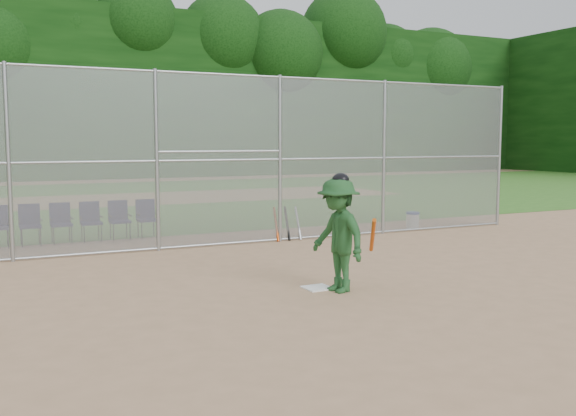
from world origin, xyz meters
name	(u,v)px	position (x,y,z in m)	size (l,w,h in m)	color
ground	(353,287)	(0.00, 0.00, 0.00)	(100.00, 100.00, 0.00)	tan
grass_strip	(126,199)	(0.00, 18.00, 0.01)	(100.00, 100.00, 0.00)	#356D20
dirt_patch_far	(126,199)	(0.00, 18.00, 0.01)	(24.00, 24.00, 0.00)	tan
backstop_fence	(241,157)	(0.00, 5.00, 2.07)	(16.09, 0.09, 4.00)	gray
treeline	(113,71)	(0.00, 20.00, 5.50)	(81.00, 60.00, 11.00)	black
home_plate	(318,288)	(-0.58, 0.20, 0.01)	(0.44, 0.44, 0.02)	white
batter_at_plate	(338,235)	(-0.38, -0.13, 0.93)	(1.01, 1.34, 1.93)	#1F4F24
water_cooler	(413,220)	(5.25, 5.38, 0.24)	(0.38, 0.38, 0.47)	white
spare_bats	(287,224)	(1.23, 5.08, 0.41)	(0.66, 0.36, 0.83)	#D84C14
chair_2	(30,225)	(-4.51, 7.00, 0.48)	(0.54, 0.52, 0.96)	#10103B
chair_3	(61,223)	(-3.82, 7.00, 0.48)	(0.54, 0.52, 0.96)	#10103B
chair_4	(91,222)	(-3.13, 7.00, 0.48)	(0.54, 0.52, 0.96)	#10103B
chair_5	(120,220)	(-2.44, 7.00, 0.48)	(0.54, 0.52, 0.96)	#10103B
chair_6	(148,219)	(-1.75, 7.00, 0.48)	(0.54, 0.52, 0.96)	#10103B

